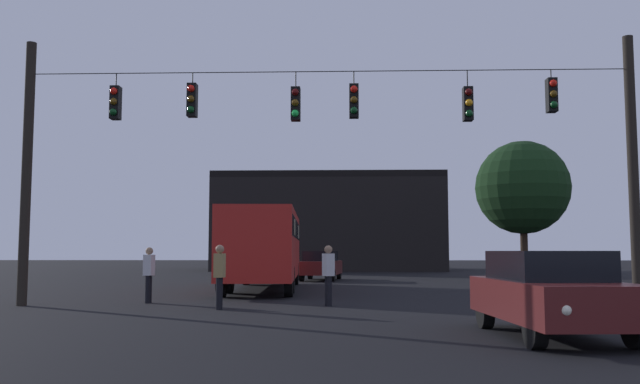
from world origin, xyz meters
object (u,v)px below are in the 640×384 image
car_near_right (550,292)px  pedestrian_crossing_center (220,273)px  pedestrian_crossing_left (149,272)px  tree_left_silhouette (523,188)px  pedestrian_crossing_right (328,272)px  car_far_left (321,265)px  city_bus (265,242)px

car_near_right → pedestrian_crossing_center: (-6.90, 5.36, 0.16)m
pedestrian_crossing_left → pedestrian_crossing_center: size_ratio=0.97×
pedestrian_crossing_left → pedestrian_crossing_center: bearing=-40.2°
tree_left_silhouette → pedestrian_crossing_right: bearing=-119.3°
pedestrian_crossing_center → pedestrian_crossing_right: size_ratio=1.00×
car_near_right → tree_left_silhouette: (6.36, 25.16, 4.25)m
pedestrian_crossing_left → pedestrian_crossing_center: 3.25m
car_far_left → pedestrian_crossing_left: 16.15m
car_near_right → car_far_left: size_ratio=0.99×
car_far_left → pedestrian_crossing_right: 16.40m
car_near_right → city_bus: bearing=115.4°
car_near_right → tree_left_silhouette: 26.30m
car_far_left → car_near_right: bearing=-78.2°
city_bus → car_far_left: (1.95, 8.70, -1.07)m
city_bus → tree_left_silhouette: 17.36m
car_near_right → pedestrian_crossing_left: (-9.37, 7.46, 0.12)m
pedestrian_crossing_left → pedestrian_crossing_right: (5.30, -0.90, 0.03)m
pedestrian_crossing_right → car_near_right: bearing=-58.2°
car_far_left → tree_left_silhouette: 12.15m
car_near_right → pedestrian_crossing_right: bearing=121.8°
city_bus → tree_left_silhouette: tree_left_silhouette is taller
pedestrian_crossing_left → pedestrian_crossing_center: (2.48, -2.10, 0.03)m
pedestrian_crossing_left → car_near_right: bearing=-38.5°
car_near_right → tree_left_silhouette: tree_left_silhouette is taller
city_bus → car_near_right: city_bus is taller
city_bus → car_far_left: 8.98m
car_near_right → tree_left_silhouette: bearing=75.8°
car_near_right → pedestrian_crossing_left: 11.98m
car_far_left → pedestrian_crossing_center: size_ratio=2.66×
car_near_right → pedestrian_crossing_center: bearing=142.1°
car_near_right → pedestrian_crossing_left: pedestrian_crossing_left is taller
pedestrian_crossing_left → tree_left_silhouette: bearing=48.4°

